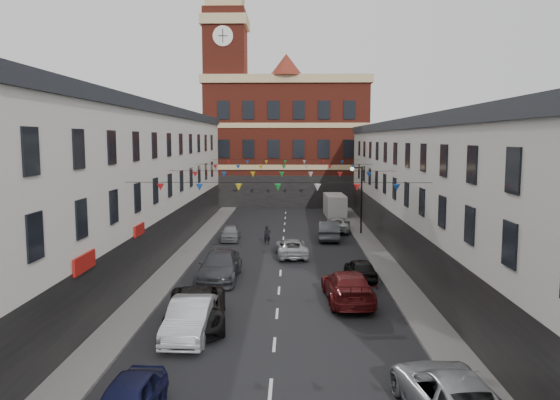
# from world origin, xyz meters

# --- Properties ---
(ground) EXTENTS (160.00, 160.00, 0.00)m
(ground) POSITION_xyz_m (0.00, 0.00, 0.00)
(ground) COLOR black
(ground) RESTS_ON ground
(pavement_left) EXTENTS (1.80, 64.00, 0.15)m
(pavement_left) POSITION_xyz_m (-6.90, 2.00, 0.07)
(pavement_left) COLOR #605E5B
(pavement_left) RESTS_ON ground
(pavement_right) EXTENTS (1.80, 64.00, 0.15)m
(pavement_right) POSITION_xyz_m (6.90, 2.00, 0.07)
(pavement_right) COLOR #605E5B
(pavement_right) RESTS_ON ground
(terrace_left) EXTENTS (8.40, 56.00, 10.70)m
(terrace_left) POSITION_xyz_m (-11.78, 1.00, 5.35)
(terrace_left) COLOR silver
(terrace_left) RESTS_ON ground
(terrace_right) EXTENTS (8.40, 56.00, 9.70)m
(terrace_right) POSITION_xyz_m (11.78, 1.00, 4.85)
(terrace_right) COLOR #B7B4AB
(terrace_right) RESTS_ON ground
(civic_building) EXTENTS (20.60, 13.30, 18.50)m
(civic_building) POSITION_xyz_m (0.00, 37.95, 8.14)
(civic_building) COLOR maroon
(civic_building) RESTS_ON ground
(clock_tower) EXTENTS (5.60, 5.60, 30.00)m
(clock_tower) POSITION_xyz_m (-7.50, 35.00, 14.93)
(clock_tower) COLOR maroon
(clock_tower) RESTS_ON ground
(distant_hill) EXTENTS (40.00, 14.00, 10.00)m
(distant_hill) POSITION_xyz_m (-4.00, 62.00, 5.00)
(distant_hill) COLOR #2A4620
(distant_hill) RESTS_ON ground
(street_lamp) EXTENTS (1.10, 0.36, 6.00)m
(street_lamp) POSITION_xyz_m (6.55, 14.00, 3.90)
(street_lamp) COLOR black
(street_lamp) RESTS_ON ground
(car_left_b) EXTENTS (1.77, 4.90, 1.61)m
(car_left_b) POSITION_xyz_m (-3.60, -11.17, 0.80)
(car_left_b) COLOR silver
(car_left_b) RESTS_ON ground
(car_left_c) EXTENTS (3.29, 5.95, 1.58)m
(car_left_c) POSITION_xyz_m (-3.60, -9.77, 0.79)
(car_left_c) COLOR black
(car_left_c) RESTS_ON ground
(car_left_d) EXTENTS (2.37, 5.72, 1.66)m
(car_left_d) POSITION_xyz_m (-3.60, -1.68, 0.83)
(car_left_d) COLOR #3B3D42
(car_left_d) RESTS_ON ground
(car_left_e) EXTENTS (1.64, 3.84, 1.29)m
(car_left_e) POSITION_xyz_m (-4.38, 11.05, 0.65)
(car_left_e) COLOR gray
(car_left_e) RESTS_ON ground
(car_right_b) EXTENTS (3.19, 5.81, 1.54)m
(car_right_b) POSITION_xyz_m (5.50, -17.84, 0.77)
(car_right_b) COLOR #929499
(car_right_b) RESTS_ON ground
(car_right_c) EXTENTS (2.60, 5.75, 1.64)m
(car_right_c) POSITION_xyz_m (3.60, -6.03, 0.82)
(car_right_c) COLOR maroon
(car_right_c) RESTS_ON ground
(car_right_d) EXTENTS (1.82, 3.92, 1.30)m
(car_right_d) POSITION_xyz_m (4.82, -1.52, 0.65)
(car_right_d) COLOR black
(car_right_d) RESTS_ON ground
(car_right_e) EXTENTS (1.99, 4.91, 1.59)m
(car_right_e) POSITION_xyz_m (3.84, 11.43, 0.79)
(car_right_e) COLOR #414447
(car_right_e) RESTS_ON ground
(car_right_f) EXTENTS (2.68, 4.90, 1.30)m
(car_right_f) POSITION_xyz_m (4.87, 15.49, 0.65)
(car_right_f) COLOR silver
(car_right_f) RESTS_ON ground
(moving_car) EXTENTS (2.51, 4.83, 1.30)m
(moving_car) POSITION_xyz_m (0.69, 4.82, 0.65)
(moving_car) COLOR #A9ACB0
(moving_car) RESTS_ON ground
(white_van) EXTENTS (2.25, 5.40, 2.36)m
(white_van) POSITION_xyz_m (5.40, 25.62, 1.18)
(white_van) COLOR silver
(white_van) RESTS_ON ground
(pedestrian) EXTENTS (0.61, 0.46, 1.51)m
(pedestrian) POSITION_xyz_m (-1.25, 9.19, 0.76)
(pedestrian) COLOR black
(pedestrian) RESTS_ON ground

